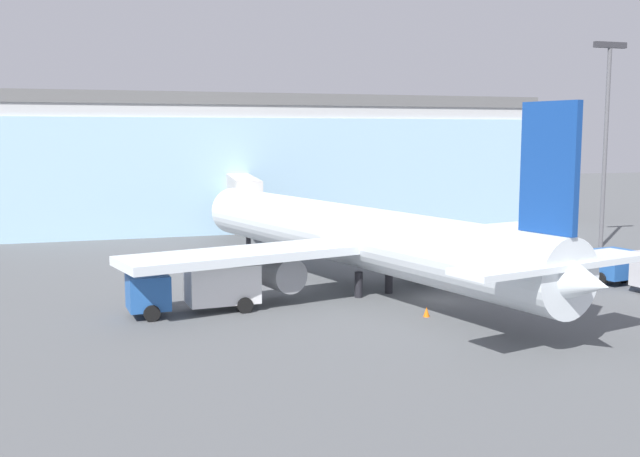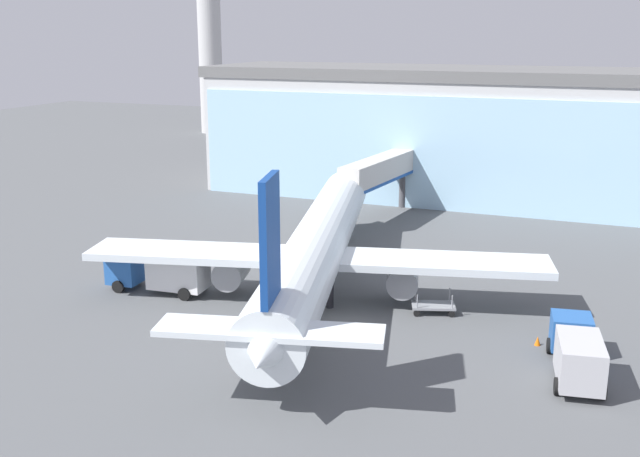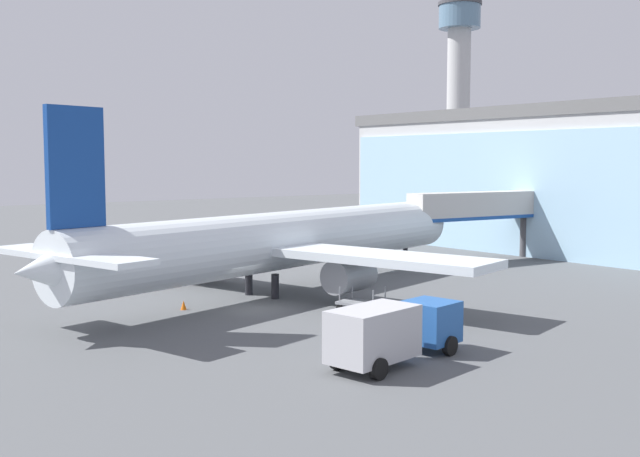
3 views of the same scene
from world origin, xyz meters
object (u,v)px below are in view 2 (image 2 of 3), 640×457
Objects in this scene: jet_bridge at (382,171)px; safety_cone_nose at (285,338)px; catering_truck at (161,272)px; safety_cone_wingtip at (538,341)px; control_tower at (209,7)px; fuel_truck at (577,351)px; airplane at (317,248)px; baggage_cart at (433,306)px.

jet_bridge reaches higher than safety_cone_nose.
catering_truck is 25.87m from safety_cone_wingtip.
catering_truck is at bearing -62.89° from control_tower.
fuel_truck reaches higher than safety_cone_wingtip.
airplane is 11.26m from catering_truck.
baggage_cart is (18.90, 3.04, -0.97)m from catering_truck.
jet_bridge is 26.19m from baggage_cart.
catering_truck is at bearing 157.60° from safety_cone_nose.
airplane is 5.26× the size of catering_truck.
catering_truck reaches higher than baggage_cart.
baggage_cart is (10.80, -23.48, -4.25)m from jet_bridge.
jet_bridge is at bearing 24.70° from fuel_truck.
fuel_truck reaches higher than baggage_cart.
control_tower reaches higher than fuel_truck.
safety_cone_nose and safety_cone_wingtip have the same top height.
jet_bridge is at bearing -84.01° from baggage_cart.
jet_bridge is 71.54m from control_tower.
safety_cone_wingtip is (17.74, -26.36, -4.47)m from jet_bridge.
control_tower is 107.06m from fuel_truck.
jet_bridge reaches higher than catering_truck.
catering_truck reaches higher than safety_cone_nose.
baggage_cart is at bearing 157.45° from safety_cone_wingtip.
control_tower is at bearing 30.88° from fuel_truck.
fuel_truck is at bearing 5.34° from safety_cone_nose.
control_tower reaches higher than airplane.
safety_cone_nose is (3.71, -31.39, -4.47)m from jet_bridge.
safety_cone_wingtip is at bearing 24.04° from fuel_truck.
fuel_truck reaches higher than safety_cone_nose.
baggage_cart is 10.62m from safety_cone_nose.
catering_truck is at bearing -9.57° from baggage_cart.
jet_bridge reaches higher than safety_cone_wingtip.
safety_cone_nose is 1.00× the size of safety_cone_wingtip.
fuel_truck is at bearing -56.81° from safety_cone_wingtip.
fuel_truck is at bearing -124.46° from airplane.
safety_cone_nose is at bearing 29.40° from baggage_cart.
jet_bridge is 32.09m from safety_cone_wingtip.
safety_cone_nose is at bearing 153.63° from catering_truck.
safety_cone_wingtip is at bearing -115.37° from airplane.
fuel_truck is (28.13, -3.34, 0.00)m from catering_truck.
jet_bridge is at bearing -110.95° from catering_truck.
jet_bridge reaches higher than baggage_cart.
catering_truck is at bearing 74.08° from fuel_truck.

